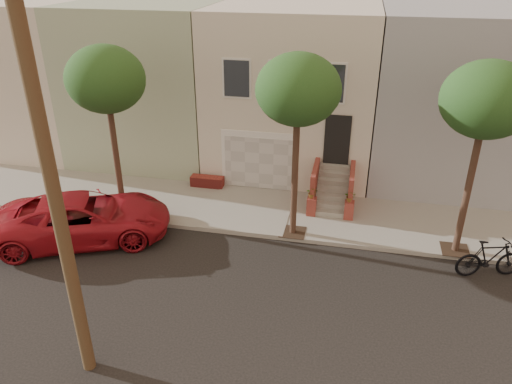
# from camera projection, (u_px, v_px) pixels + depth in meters

# --- Properties ---
(ground) EXTENTS (90.00, 90.00, 0.00)m
(ground) POSITION_uv_depth(u_px,v_px,m) (239.00, 300.00, 14.16)
(ground) COLOR black
(ground) RESTS_ON ground
(sidewalk) EXTENTS (40.00, 3.70, 0.15)m
(sidewalk) POSITION_uv_depth(u_px,v_px,m) (272.00, 212.00, 18.81)
(sidewalk) COLOR gray
(sidewalk) RESTS_ON ground
(house_row) EXTENTS (33.10, 11.70, 7.00)m
(house_row) POSITION_uv_depth(u_px,v_px,m) (296.00, 84.00, 22.34)
(house_row) COLOR beige
(house_row) RESTS_ON sidewalk
(tree_left) EXTENTS (2.70, 2.57, 6.30)m
(tree_left) POSITION_uv_depth(u_px,v_px,m) (106.00, 80.00, 16.27)
(tree_left) COLOR #2D2116
(tree_left) RESTS_ON sidewalk
(tree_mid) EXTENTS (2.70, 2.57, 6.30)m
(tree_mid) POSITION_uv_depth(u_px,v_px,m) (298.00, 91.00, 15.05)
(tree_mid) COLOR #2D2116
(tree_mid) RESTS_ON sidewalk
(tree_right) EXTENTS (2.70, 2.57, 6.30)m
(tree_right) POSITION_uv_depth(u_px,v_px,m) (487.00, 101.00, 14.02)
(tree_right) COLOR #2D2116
(tree_right) RESTS_ON sidewalk
(pickup_truck) EXTENTS (6.49, 4.81, 1.64)m
(pickup_truck) POSITION_uv_depth(u_px,v_px,m) (84.00, 218.00, 16.87)
(pickup_truck) COLOR maroon
(pickup_truck) RESTS_ON ground
(motorcycle) EXTENTS (2.22, 1.15, 1.28)m
(motorcycle) POSITION_uv_depth(u_px,v_px,m) (490.00, 258.00, 14.97)
(motorcycle) COLOR black
(motorcycle) RESTS_ON ground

